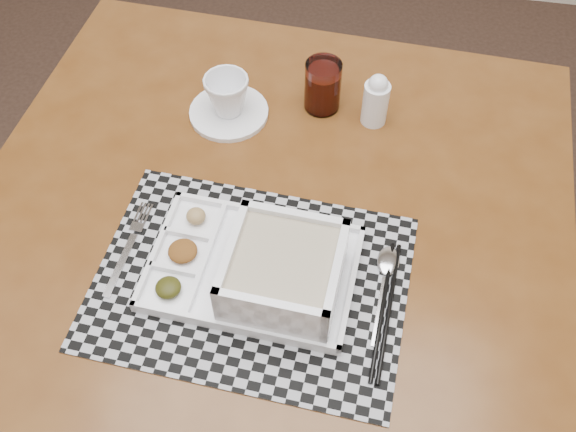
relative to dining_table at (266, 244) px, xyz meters
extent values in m
cube|color=#4E280E|center=(0.00, 0.00, 0.06)|extent=(1.06, 1.06, 0.04)
cylinder|color=#4E280E|center=(-0.43, 0.48, -0.32)|extent=(0.05, 0.05, 0.72)
cylinder|color=#4E280E|center=(0.48, 0.43, -0.32)|extent=(0.05, 0.05, 0.72)
cube|color=#4E280E|center=(0.02, 0.44, 0.00)|extent=(0.87, 0.07, 0.08)
cube|color=#4E280E|center=(-0.44, 0.02, 0.00)|extent=(0.07, 0.87, 0.08)
cube|color=#4E280E|center=(0.44, -0.02, 0.00)|extent=(0.07, 0.87, 0.08)
cube|color=#9B9BA2|center=(0.00, -0.13, 0.08)|extent=(0.50, 0.38, 0.00)
cube|color=white|center=(0.00, -0.11, 0.09)|extent=(0.33, 0.24, 0.01)
cube|color=white|center=(0.01, 0.00, 0.10)|extent=(0.32, 0.02, 0.01)
cube|color=white|center=(0.00, -0.21, 0.10)|extent=(0.32, 0.02, 0.01)
cube|color=white|center=(-0.15, -0.10, 0.10)|extent=(0.02, 0.22, 0.01)
cube|color=white|center=(0.16, -0.12, 0.10)|extent=(0.02, 0.22, 0.01)
cube|color=white|center=(-0.07, -0.10, 0.10)|extent=(0.02, 0.20, 0.01)
cube|color=white|center=(-0.12, -0.14, 0.10)|extent=(0.08, 0.01, 0.01)
cube|color=white|center=(-0.11, -0.07, 0.10)|extent=(0.08, 0.01, 0.01)
ellipsoid|color=black|center=(-0.11, -0.17, 0.10)|extent=(0.04, 0.04, 0.02)
ellipsoid|color=#44240B|center=(-0.11, -0.10, 0.10)|extent=(0.05, 0.05, 0.02)
ellipsoid|color=brown|center=(-0.11, -0.03, 0.10)|extent=(0.03, 0.03, 0.02)
cube|color=white|center=(0.06, -0.13, 0.10)|extent=(0.17, 0.17, 0.01)
cube|color=white|center=(0.06, -0.06, 0.14)|extent=(0.17, 0.02, 0.09)
cube|color=white|center=(0.05, -0.21, 0.14)|extent=(0.17, 0.02, 0.09)
cube|color=white|center=(-0.02, -0.13, 0.14)|extent=(0.02, 0.17, 0.09)
cube|color=white|center=(0.13, -0.14, 0.14)|extent=(0.02, 0.17, 0.09)
cube|color=tan|center=(0.06, -0.13, 0.13)|extent=(0.15, 0.15, 0.08)
cube|color=silver|center=(-0.21, -0.13, 0.08)|extent=(0.02, 0.12, 0.00)
cube|color=silver|center=(-0.20, -0.06, 0.08)|extent=(0.02, 0.02, 0.00)
cube|color=silver|center=(-0.21, -0.03, 0.08)|extent=(0.01, 0.04, 0.00)
cube|color=silver|center=(-0.20, -0.03, 0.08)|extent=(0.01, 0.04, 0.00)
cube|color=silver|center=(-0.20, -0.03, 0.08)|extent=(0.01, 0.04, 0.00)
cube|color=silver|center=(-0.19, -0.03, 0.08)|extent=(0.01, 0.04, 0.00)
cube|color=silver|center=(0.21, -0.14, 0.08)|extent=(0.02, 0.12, 0.00)
ellipsoid|color=silver|center=(0.21, -0.05, 0.08)|extent=(0.04, 0.06, 0.01)
cylinder|color=black|center=(0.21, -0.14, 0.08)|extent=(0.02, 0.24, 0.01)
cylinder|color=black|center=(0.22, -0.14, 0.08)|extent=(0.02, 0.24, 0.01)
cylinder|color=white|center=(-0.12, 0.23, 0.08)|extent=(0.15, 0.15, 0.01)
imported|color=white|center=(-0.12, 0.23, 0.13)|extent=(0.10, 0.10, 0.08)
cylinder|color=white|center=(0.05, 0.28, 0.13)|extent=(0.07, 0.07, 0.10)
cylinder|color=#3A0904|center=(0.05, 0.28, 0.12)|extent=(0.06, 0.06, 0.08)
cylinder|color=white|center=(0.15, 0.26, 0.12)|extent=(0.05, 0.05, 0.08)
sphere|color=white|center=(0.15, 0.26, 0.17)|extent=(0.04, 0.04, 0.04)
camera|label=1|loc=(0.15, -0.62, 0.95)|focal=40.00mm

